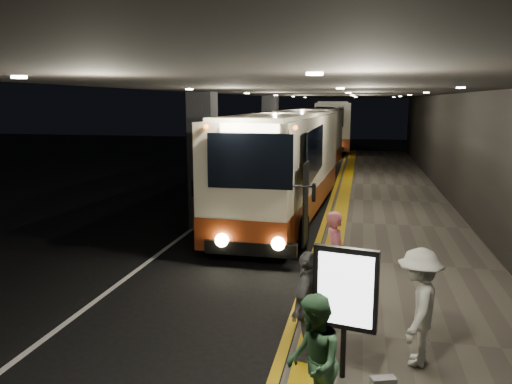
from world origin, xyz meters
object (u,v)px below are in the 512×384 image
(coach_second, at_px, (311,145))
(passenger_waiting_white, at_px, (419,307))
(passenger_boarding, at_px, (335,255))
(passenger_waiting_green, at_px, (313,363))
(passenger_waiting_grey, at_px, (308,306))
(info_sign, at_px, (345,291))
(stanchion_post, at_px, (326,296))
(coach_third, at_px, (332,127))
(coach_main, at_px, (285,170))

(coach_second, bearing_deg, passenger_waiting_white, -76.84)
(passenger_waiting_white, bearing_deg, passenger_boarding, -136.36)
(passenger_waiting_green, relative_size, passenger_waiting_white, 0.93)
(passenger_waiting_green, bearing_deg, passenger_waiting_white, 134.17)
(coach_second, xyz_separation_m, passenger_waiting_grey, (2.05, -20.55, -0.70))
(info_sign, bearing_deg, stanchion_post, 113.34)
(info_sign, bearing_deg, passenger_waiting_green, -93.73)
(passenger_waiting_grey, distance_m, stanchion_post, 1.37)
(coach_third, distance_m, stanchion_post, 35.10)
(passenger_boarding, xyz_separation_m, passenger_waiting_green, (-0.03, -4.19, -0.06))
(passenger_waiting_green, xyz_separation_m, passenger_waiting_white, (1.40, 1.85, 0.06))
(passenger_waiting_white, bearing_deg, passenger_waiting_green, -23.80)
(coach_main, distance_m, passenger_waiting_grey, 10.18)
(passenger_waiting_green, bearing_deg, passenger_waiting_grey, 179.41)
(passenger_waiting_green, height_order, passenger_waiting_white, passenger_waiting_white)
(coach_second, distance_m, stanchion_post, 19.40)
(passenger_waiting_green, height_order, stanchion_post, passenger_waiting_green)
(passenger_waiting_green, xyz_separation_m, info_sign, (0.32, 1.19, 0.48))
(coach_main, height_order, passenger_waiting_grey, coach_main)
(coach_main, xyz_separation_m, passenger_waiting_grey, (1.89, -9.98, -0.71))
(coach_main, bearing_deg, info_sign, -74.09)
(coach_second, relative_size, stanchion_post, 11.18)
(passenger_waiting_white, relative_size, passenger_waiting_grey, 1.05)
(coach_third, bearing_deg, info_sign, -89.49)
(coach_main, relative_size, coach_second, 1.01)
(stanchion_post, bearing_deg, coach_main, 103.43)
(coach_third, height_order, passenger_waiting_green, coach_third)
(passenger_waiting_white, xyz_separation_m, info_sign, (-1.08, -0.66, 0.42))
(stanchion_post, bearing_deg, info_sign, -78.01)
(info_sign, distance_m, stanchion_post, 1.98)
(coach_second, xyz_separation_m, passenger_waiting_green, (2.28, -22.20, -0.72))
(coach_third, xyz_separation_m, passenger_waiting_green, (2.05, -37.98, -0.92))
(passenger_waiting_grey, bearing_deg, coach_second, -155.68)
(passenger_waiting_green, height_order, passenger_waiting_grey, passenger_waiting_grey)
(coach_third, distance_m, passenger_waiting_white, 36.31)
(passenger_waiting_white, bearing_deg, coach_main, -146.82)
(passenger_waiting_green, bearing_deg, info_sign, 156.24)
(coach_second, height_order, passenger_waiting_green, coach_second)
(passenger_boarding, height_order, info_sign, info_sign)
(passenger_waiting_grey, bearing_deg, passenger_waiting_green, 26.72)
(coach_second, bearing_deg, passenger_waiting_grey, -81.41)
(coach_main, relative_size, passenger_waiting_green, 6.88)
(passenger_waiting_green, bearing_deg, coach_second, 177.19)
(passenger_waiting_grey, bearing_deg, info_sign, 69.49)
(coach_second, bearing_deg, passenger_boarding, -79.77)
(passenger_waiting_grey, bearing_deg, passenger_boarding, -167.37)
(coach_main, height_order, coach_third, coach_third)
(coach_main, height_order, passenger_waiting_green, coach_main)
(coach_main, bearing_deg, passenger_boarding, -71.10)
(passenger_waiting_green, xyz_separation_m, passenger_waiting_grey, (-0.23, 1.65, 0.02))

